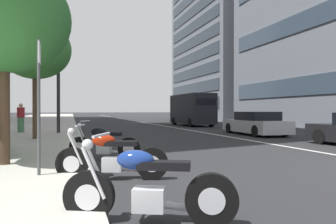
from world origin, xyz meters
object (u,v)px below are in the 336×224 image
at_px(motorcycle_nearest_camera, 103,145).
at_px(delivery_van_ahead, 192,109).
at_px(motorcycle_mid_row, 147,190).
at_px(street_tree_by_lamp_post, 35,49).
at_px(street_tree_far_plaza, 4,18).
at_px(pedestrian_on_plaza, 21,118).
at_px(street_lamp_with_banners, 65,36).
at_px(motorcycle_by_sign_pole, 111,159).
at_px(parking_sign_by_curb, 39,94).
at_px(car_approaching_light, 255,124).

relative_size(motorcycle_nearest_camera, delivery_van_ahead, 0.33).
distance_m(motorcycle_mid_row, street_tree_by_lamp_post, 11.67).
relative_size(street_tree_far_plaza, pedestrian_on_plaza, 2.84).
xyz_separation_m(delivery_van_ahead, street_lamp_with_banners, (-7.66, 10.62, 4.04)).
bearing_deg(street_tree_far_plaza, motorcycle_mid_row, -150.92).
height_order(motorcycle_nearest_camera, street_tree_by_lamp_post, street_tree_by_lamp_post).
xyz_separation_m(street_tree_by_lamp_post, pedestrian_on_plaza, (4.49, 1.21, -3.05)).
bearing_deg(motorcycle_by_sign_pole, street_tree_far_plaza, -19.49).
distance_m(motorcycle_nearest_camera, street_tree_by_lamp_post, 7.08).
xyz_separation_m(motorcycle_mid_row, parking_sign_by_curb, (2.70, 1.47, 1.28)).
bearing_deg(street_lamp_with_banners, street_tree_by_lamp_post, 162.34).
distance_m(motorcycle_by_sign_pole, parking_sign_by_curb, 1.86).
height_order(motorcycle_mid_row, pedestrian_on_plaza, pedestrian_on_plaza).
distance_m(motorcycle_by_sign_pole, car_approaching_light, 12.92).
bearing_deg(motorcycle_by_sign_pole, parking_sign_by_curb, 11.48).
xyz_separation_m(motorcycle_mid_row, motorcycle_by_sign_pole, (2.57, 0.13, 0.00)).
height_order(street_tree_by_lamp_post, pedestrian_on_plaza, street_tree_by_lamp_post).
distance_m(motorcycle_nearest_camera, street_lamp_with_banners, 10.62).
relative_size(motorcycle_nearest_camera, street_tree_far_plaza, 0.42).
bearing_deg(delivery_van_ahead, pedestrian_on_plaza, 115.71).
distance_m(motorcycle_nearest_camera, pedestrian_on_plaza, 10.73).
bearing_deg(street_tree_by_lamp_post, delivery_van_ahead, -46.25).
distance_m(motorcycle_mid_row, parking_sign_by_curb, 3.33).
bearing_deg(motorcycle_mid_row, delivery_van_ahead, -89.54).
xyz_separation_m(street_lamp_with_banners, street_tree_by_lamp_post, (-3.62, 1.15, -1.51)).
bearing_deg(motorcycle_mid_row, street_tree_by_lamp_post, -54.16).
bearing_deg(parking_sign_by_curb, car_approaching_light, -49.74).
relative_size(motorcycle_by_sign_pole, motorcycle_nearest_camera, 1.14).
bearing_deg(street_tree_by_lamp_post, motorcycle_by_sign_pole, -164.78).
relative_size(motorcycle_nearest_camera, car_approaching_light, 0.40).
distance_m(car_approaching_light, pedestrian_on_plaza, 13.21).
relative_size(motorcycle_mid_row, car_approaching_light, 0.43).
xyz_separation_m(parking_sign_by_curb, street_tree_far_plaza, (1.50, 0.87, 1.79)).
bearing_deg(street_lamp_with_banners, motorcycle_mid_row, -175.15).
height_order(motorcycle_mid_row, motorcycle_by_sign_pole, motorcycle_by_sign_pole).
bearing_deg(street_tree_far_plaza, street_tree_by_lamp_post, 0.39).
bearing_deg(street_tree_by_lamp_post, street_lamp_with_banners, -17.66).
relative_size(motorcycle_nearest_camera, pedestrian_on_plaza, 1.18).
height_order(motorcycle_nearest_camera, parking_sign_by_curb, parking_sign_by_curb).
bearing_deg(pedestrian_on_plaza, street_tree_by_lamp_post, -106.81).
relative_size(car_approaching_light, delivery_van_ahead, 0.82).
xyz_separation_m(motorcycle_mid_row, street_tree_far_plaza, (4.20, 2.33, 3.07)).
bearing_deg(street_lamp_with_banners, delivery_van_ahead, -54.21).
relative_size(motorcycle_by_sign_pole, parking_sign_by_curb, 0.84).
xyz_separation_m(street_tree_far_plaza, street_tree_by_lamp_post, (6.65, 0.05, 0.53)).
relative_size(motorcycle_mid_row, parking_sign_by_curb, 0.78).
relative_size(car_approaching_light, parking_sign_by_curb, 1.84).
bearing_deg(motorcycle_mid_row, motorcycle_nearest_camera, -66.35).
distance_m(car_approaching_light, street_tree_far_plaza, 13.92).
xyz_separation_m(parking_sign_by_curb, pedestrian_on_plaza, (12.65, 2.12, -0.73)).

